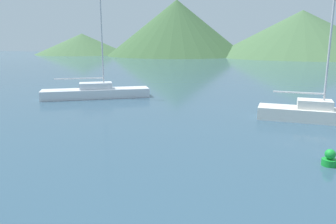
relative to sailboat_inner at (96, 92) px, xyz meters
The scene contains 6 objects.
sailboat_inner is the anchor object (origin of this frame).
sailboat_middle 16.62m from the sailboat_inner, 10.85° to the right, with size 6.38×1.89×9.69m.
buoy_marker 19.33m from the sailboat_inner, 33.38° to the right, with size 0.57×0.57×0.65m.
hill_west 91.92m from the sailboat_inner, 122.77° to the left, with size 31.60×31.60×6.99m.
hill_central 80.27m from the sailboat_inner, 101.56° to the left, with size 43.64×43.64×17.07m.
hill_east 85.14m from the sailboat_inner, 75.72° to the left, with size 51.68×51.68×13.30m.
Camera 1 is at (4.02, -1.08, 4.67)m, focal length 35.00 mm.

